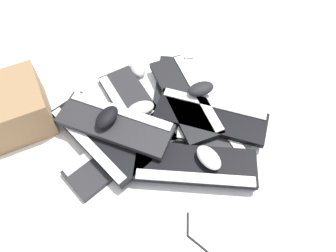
{
  "coord_description": "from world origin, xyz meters",
  "views": [
    {
      "loc": [
        0.08,
        -0.67,
        1.12
      ],
      "look_at": [
        0.06,
        0.01,
        0.04
      ],
      "focal_mm": 35.0,
      "sensor_mm": 36.0,
      "label": 1
    }
  ],
  "objects_px": {
    "mouse_2": "(138,67)",
    "cardboard_box": "(10,109)",
    "keyboard_1": "(173,96)",
    "mouse_4": "(141,109)",
    "keyboard_5": "(211,116)",
    "keyboard_8": "(196,166)",
    "keyboard_2": "(136,108)",
    "keyboard_9": "(185,97)",
    "mouse_1": "(107,117)",
    "keyboard_6": "(99,137)",
    "mouse_3": "(201,89)",
    "keyboard_0": "(204,120)",
    "keyboard_3": "(120,150)",
    "keyboard_4": "(196,165)",
    "mouse_0": "(209,158)",
    "keyboard_7": "(115,124)"
  },
  "relations": [
    {
      "from": "keyboard_3",
      "to": "keyboard_9",
      "type": "relative_size",
      "value": 0.9
    },
    {
      "from": "mouse_3",
      "to": "mouse_4",
      "type": "relative_size",
      "value": 1.0
    },
    {
      "from": "keyboard_2",
      "to": "keyboard_9",
      "type": "distance_m",
      "value": 0.21
    },
    {
      "from": "keyboard_8",
      "to": "mouse_3",
      "type": "height_order",
      "value": "mouse_3"
    },
    {
      "from": "keyboard_3",
      "to": "mouse_1",
      "type": "height_order",
      "value": "mouse_1"
    },
    {
      "from": "keyboard_5",
      "to": "keyboard_8",
      "type": "xyz_separation_m",
      "value": [
        -0.06,
        -0.22,
        0.0
      ]
    },
    {
      "from": "keyboard_1",
      "to": "mouse_2",
      "type": "relative_size",
      "value": 4.09
    },
    {
      "from": "keyboard_1",
      "to": "mouse_3",
      "type": "height_order",
      "value": "mouse_3"
    },
    {
      "from": "keyboard_7",
      "to": "mouse_1",
      "type": "relative_size",
      "value": 4.23
    },
    {
      "from": "keyboard_0",
      "to": "keyboard_5",
      "type": "xyz_separation_m",
      "value": [
        0.03,
        -0.0,
        0.03
      ]
    },
    {
      "from": "keyboard_1",
      "to": "keyboard_5",
      "type": "distance_m",
      "value": 0.19
    },
    {
      "from": "keyboard_6",
      "to": "mouse_2",
      "type": "height_order",
      "value": "keyboard_6"
    },
    {
      "from": "keyboard_3",
      "to": "keyboard_8",
      "type": "xyz_separation_m",
      "value": [
        0.29,
        -0.07,
        0.03
      ]
    },
    {
      "from": "mouse_4",
      "to": "keyboard_2",
      "type": "bearing_deg",
      "value": 111.0
    },
    {
      "from": "keyboard_4",
      "to": "keyboard_0",
      "type": "bearing_deg",
      "value": 80.59
    },
    {
      "from": "keyboard_1",
      "to": "mouse_3",
      "type": "xyz_separation_m",
      "value": [
        0.11,
        -0.01,
        0.07
      ]
    },
    {
      "from": "keyboard_4",
      "to": "mouse_4",
      "type": "height_order",
      "value": "mouse_4"
    },
    {
      "from": "keyboard_7",
      "to": "mouse_3",
      "type": "relative_size",
      "value": 4.23
    },
    {
      "from": "mouse_2",
      "to": "keyboard_5",
      "type": "bearing_deg",
      "value": 28.9
    },
    {
      "from": "keyboard_6",
      "to": "keyboard_7",
      "type": "height_order",
      "value": "keyboard_7"
    },
    {
      "from": "keyboard_8",
      "to": "keyboard_5",
      "type": "bearing_deg",
      "value": 73.48
    },
    {
      "from": "keyboard_1",
      "to": "mouse_4",
      "type": "bearing_deg",
      "value": -144.05
    },
    {
      "from": "keyboard_1",
      "to": "keyboard_6",
      "type": "height_order",
      "value": "keyboard_6"
    },
    {
      "from": "keyboard_1",
      "to": "keyboard_8",
      "type": "bearing_deg",
      "value": -75.35
    },
    {
      "from": "keyboard_5",
      "to": "keyboard_9",
      "type": "xyz_separation_m",
      "value": [
        -0.1,
        0.09,
        0.0
      ]
    },
    {
      "from": "keyboard_3",
      "to": "keyboard_7",
      "type": "distance_m",
      "value": 0.1
    },
    {
      "from": "keyboard_0",
      "to": "keyboard_2",
      "type": "distance_m",
      "value": 0.29
    },
    {
      "from": "mouse_0",
      "to": "mouse_4",
      "type": "height_order",
      "value": "mouse_0"
    },
    {
      "from": "keyboard_0",
      "to": "keyboard_4",
      "type": "distance_m",
      "value": 0.2
    },
    {
      "from": "keyboard_5",
      "to": "keyboard_6",
      "type": "distance_m",
      "value": 0.44
    },
    {
      "from": "keyboard_4",
      "to": "keyboard_8",
      "type": "height_order",
      "value": "keyboard_8"
    },
    {
      "from": "mouse_2",
      "to": "cardboard_box",
      "type": "distance_m",
      "value": 0.55
    },
    {
      "from": "mouse_2",
      "to": "cardboard_box",
      "type": "xyz_separation_m",
      "value": [
        -0.46,
        -0.29,
        0.07
      ]
    },
    {
      "from": "keyboard_0",
      "to": "mouse_4",
      "type": "bearing_deg",
      "value": 174.52
    },
    {
      "from": "mouse_1",
      "to": "mouse_2",
      "type": "height_order",
      "value": "mouse_1"
    },
    {
      "from": "mouse_0",
      "to": "keyboard_4",
      "type": "bearing_deg",
      "value": -130.44
    },
    {
      "from": "keyboard_0",
      "to": "mouse_3",
      "type": "distance_m",
      "value": 0.13
    },
    {
      "from": "keyboard_2",
      "to": "mouse_1",
      "type": "bearing_deg",
      "value": -128.43
    },
    {
      "from": "keyboard_3",
      "to": "mouse_3",
      "type": "bearing_deg",
      "value": 39.11
    },
    {
      "from": "keyboard_8",
      "to": "mouse_1",
      "type": "distance_m",
      "value": 0.37
    },
    {
      "from": "keyboard_1",
      "to": "cardboard_box",
      "type": "height_order",
      "value": "cardboard_box"
    },
    {
      "from": "keyboard_1",
      "to": "cardboard_box",
      "type": "xyz_separation_m",
      "value": [
        -0.62,
        -0.14,
        0.08
      ]
    },
    {
      "from": "mouse_1",
      "to": "mouse_4",
      "type": "bearing_deg",
      "value": -24.41
    },
    {
      "from": "cardboard_box",
      "to": "keyboard_8",
      "type": "bearing_deg",
      "value": -15.6
    },
    {
      "from": "keyboard_0",
      "to": "keyboard_6",
      "type": "relative_size",
      "value": 1.1
    },
    {
      "from": "keyboard_5",
      "to": "keyboard_8",
      "type": "relative_size",
      "value": 1.04
    },
    {
      "from": "keyboard_5",
      "to": "keyboard_6",
      "type": "bearing_deg",
      "value": -166.1
    },
    {
      "from": "keyboard_1",
      "to": "keyboard_6",
      "type": "bearing_deg",
      "value": -141.2
    },
    {
      "from": "keyboard_2",
      "to": "mouse_4",
      "type": "bearing_deg",
      "value": -45.15
    },
    {
      "from": "keyboard_1",
      "to": "mouse_3",
      "type": "relative_size",
      "value": 4.09
    }
  ]
}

